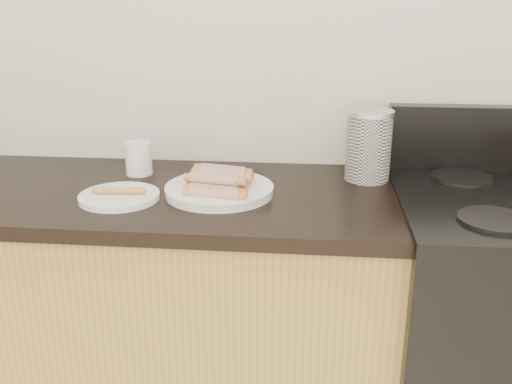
# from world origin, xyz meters

# --- Properties ---
(wall_back) EXTENTS (4.00, 0.04, 2.60)m
(wall_back) POSITION_xyz_m (0.00, 2.00, 1.30)
(wall_back) COLOR silver
(wall_back) RESTS_ON ground
(cabinet_base) EXTENTS (2.20, 0.59, 0.86)m
(cabinet_base) POSITION_xyz_m (-0.70, 1.69, 0.43)
(cabinet_base) COLOR olive
(cabinet_base) RESTS_ON floor
(counter_slab) EXTENTS (2.20, 0.62, 0.04)m
(counter_slab) POSITION_xyz_m (-0.70, 1.69, 0.88)
(counter_slab) COLOR black
(counter_slab) RESTS_ON cabinet_base
(burner_near_left) EXTENTS (0.18, 0.18, 0.01)m
(burner_near_left) POSITION_xyz_m (0.61, 1.51, 0.92)
(burner_near_left) COLOR black
(burner_near_left) RESTS_ON stove
(burner_far_left) EXTENTS (0.18, 0.18, 0.01)m
(burner_far_left) POSITION_xyz_m (0.61, 1.84, 0.92)
(burner_far_left) COLOR black
(burner_far_left) RESTS_ON stove
(main_plate) EXTENTS (0.40, 0.40, 0.02)m
(main_plate) POSITION_xyz_m (-0.10, 1.67, 0.91)
(main_plate) COLOR white
(main_plate) RESTS_ON counter_slab
(side_plate) EXTENTS (0.27, 0.27, 0.02)m
(side_plate) POSITION_xyz_m (-0.36, 1.60, 0.91)
(side_plate) COLOR white
(side_plate) RESTS_ON counter_slab
(hotdog_pile) EXTENTS (0.14, 0.24, 0.05)m
(hotdog_pile) POSITION_xyz_m (-0.10, 1.67, 0.94)
(hotdog_pile) COLOR maroon
(hotdog_pile) RESTS_ON main_plate
(plain_sausages) EXTENTS (0.13, 0.03, 0.02)m
(plain_sausages) POSITION_xyz_m (-0.36, 1.60, 0.93)
(plain_sausages) COLOR #C66531
(plain_sausages) RESTS_ON side_plate
(canister) EXTENTS (0.14, 0.14, 0.21)m
(canister) POSITION_xyz_m (0.33, 1.85, 1.01)
(canister) COLOR white
(canister) RESTS_ON counter_slab
(mug) EXTENTS (0.09, 0.09, 0.10)m
(mug) POSITION_xyz_m (-0.37, 1.83, 0.95)
(mug) COLOR white
(mug) RESTS_ON counter_slab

